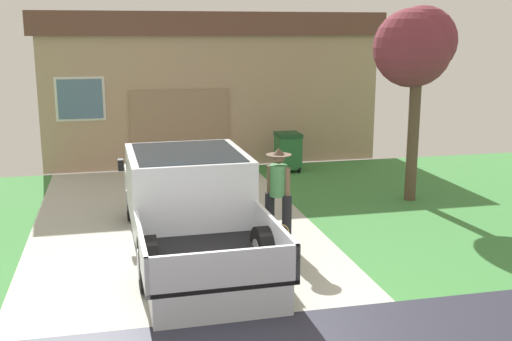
{
  "coord_description": "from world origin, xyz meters",
  "views": [
    {
      "loc": [
        -1.02,
        -7.24,
        3.61
      ],
      "look_at": [
        1.28,
        2.72,
        1.3
      ],
      "focal_mm": 43.69,
      "sensor_mm": 36.0,
      "label": 1
    }
  ],
  "objects_px": {
    "front_yard_tree": "(416,47)",
    "house_with_garage": "(201,82)",
    "person_with_hat": "(278,193)",
    "handbag": "(281,241)",
    "wheeled_trash_bin": "(288,150)",
    "pickup_truck": "(189,203)"
  },
  "relations": [
    {
      "from": "front_yard_tree",
      "to": "house_with_garage",
      "type": "bearing_deg",
      "value": 116.57
    },
    {
      "from": "person_with_hat",
      "to": "house_with_garage",
      "type": "height_order",
      "value": "house_with_garage"
    },
    {
      "from": "person_with_hat",
      "to": "front_yard_tree",
      "type": "bearing_deg",
      "value": -102.88
    },
    {
      "from": "person_with_hat",
      "to": "handbag",
      "type": "bearing_deg",
      "value": 130.68
    },
    {
      "from": "handbag",
      "to": "wheeled_trash_bin",
      "type": "relative_size",
      "value": 0.44
    },
    {
      "from": "house_with_garage",
      "to": "front_yard_tree",
      "type": "relative_size",
      "value": 2.29
    },
    {
      "from": "pickup_truck",
      "to": "house_with_garage",
      "type": "height_order",
      "value": "house_with_garage"
    },
    {
      "from": "person_with_hat",
      "to": "wheeled_trash_bin",
      "type": "relative_size",
      "value": 1.68
    },
    {
      "from": "pickup_truck",
      "to": "handbag",
      "type": "height_order",
      "value": "pickup_truck"
    },
    {
      "from": "person_with_hat",
      "to": "wheeled_trash_bin",
      "type": "bearing_deg",
      "value": -63.36
    },
    {
      "from": "handbag",
      "to": "house_with_garage",
      "type": "height_order",
      "value": "house_with_garage"
    },
    {
      "from": "pickup_truck",
      "to": "wheeled_trash_bin",
      "type": "bearing_deg",
      "value": 56.49
    },
    {
      "from": "house_with_garage",
      "to": "wheeled_trash_bin",
      "type": "bearing_deg",
      "value": -66.21
    },
    {
      "from": "pickup_truck",
      "to": "house_with_garage",
      "type": "distance_m",
      "value": 9.15
    },
    {
      "from": "front_yard_tree",
      "to": "person_with_hat",
      "type": "bearing_deg",
      "value": -147.04
    },
    {
      "from": "handbag",
      "to": "pickup_truck",
      "type": "bearing_deg",
      "value": 154.22
    },
    {
      "from": "front_yard_tree",
      "to": "wheeled_trash_bin",
      "type": "bearing_deg",
      "value": 119.73
    },
    {
      "from": "person_with_hat",
      "to": "house_with_garage",
      "type": "distance_m",
      "value": 9.45
    },
    {
      "from": "pickup_truck",
      "to": "wheeled_trash_bin",
      "type": "relative_size",
      "value": 5.42
    },
    {
      "from": "person_with_hat",
      "to": "house_with_garage",
      "type": "xyz_separation_m",
      "value": [
        0.05,
        9.38,
        1.14
      ]
    },
    {
      "from": "pickup_truck",
      "to": "front_yard_tree",
      "type": "xyz_separation_m",
      "value": [
        5.05,
        1.86,
        2.54
      ]
    },
    {
      "from": "wheeled_trash_bin",
      "to": "house_with_garage",
      "type": "bearing_deg",
      "value": 113.79
    }
  ]
}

